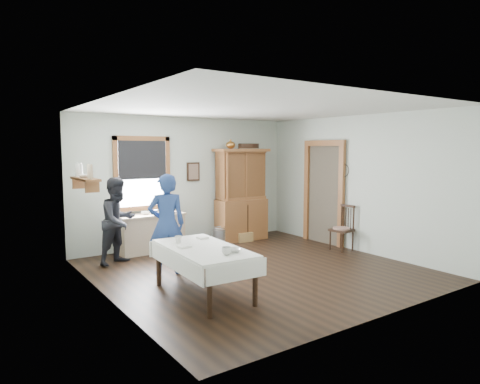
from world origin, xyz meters
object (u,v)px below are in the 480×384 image
at_px(woman_blue, 167,228).
at_px(figure_dark, 119,224).
at_px(dining_table, 203,271).
at_px(work_counter, 151,233).
at_px(spindle_chair, 342,228).
at_px(china_hutch, 241,194).
at_px(pail, 219,236).
at_px(wicker_basket, 244,237).

relative_size(woman_blue, figure_dark, 1.07).
bearing_deg(woman_blue, dining_table, 105.97).
bearing_deg(dining_table, work_counter, 81.62).
height_order(dining_table, spindle_chair, spindle_chair).
bearing_deg(work_counter, woman_blue, -105.24).
relative_size(china_hutch, dining_table, 1.19).
distance_m(work_counter, china_hutch, 2.23).
relative_size(pail, woman_blue, 0.21).
xyz_separation_m(spindle_chair, wicker_basket, (-1.13, 1.80, -0.36)).
distance_m(dining_table, woman_blue, 1.30).
bearing_deg(wicker_basket, woman_blue, -152.11).
bearing_deg(spindle_chair, work_counter, 142.73).
height_order(pail, figure_dark, figure_dark).
relative_size(spindle_chair, woman_blue, 0.60).
distance_m(woman_blue, figure_dark, 1.16).
bearing_deg(dining_table, pail, 54.33).
distance_m(china_hutch, spindle_chair, 2.34).
relative_size(china_hutch, wicker_basket, 5.95).
height_order(wicker_basket, figure_dark, figure_dark).
relative_size(work_counter, china_hutch, 0.65).
xyz_separation_m(woman_blue, figure_dark, (-0.43, 1.07, -0.05)).
xyz_separation_m(work_counter, figure_dark, (-0.82, -0.49, 0.34)).
xyz_separation_m(dining_table, wicker_basket, (2.47, 2.53, -0.24)).
bearing_deg(work_counter, dining_table, -99.67).
distance_m(dining_table, wicker_basket, 3.55).
xyz_separation_m(spindle_chair, pail, (-1.70, 1.92, -0.30)).
height_order(work_counter, china_hutch, china_hutch).
height_order(spindle_chair, pail, spindle_chair).
distance_m(pail, woman_blue, 2.42).
bearing_deg(spindle_chair, china_hutch, 113.36).
bearing_deg(pail, woman_blue, -143.04).
height_order(dining_table, wicker_basket, dining_table).
bearing_deg(wicker_basket, spindle_chair, -57.98).
bearing_deg(pail, dining_table, -125.67).
distance_m(pail, figure_dark, 2.39).
height_order(china_hutch, woman_blue, china_hutch).
distance_m(work_counter, dining_table, 2.83).
bearing_deg(dining_table, woman_blue, 88.88).
xyz_separation_m(china_hutch, wicker_basket, (-0.07, -0.21, -0.92)).
height_order(work_counter, spindle_chair, spindle_chair).
distance_m(spindle_chair, figure_dark, 4.32).
bearing_deg(figure_dark, china_hutch, -17.29).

